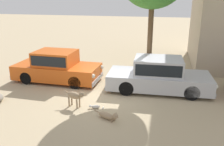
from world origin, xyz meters
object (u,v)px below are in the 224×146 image
object	(u,v)px
stray_dog_spotted	(75,96)
stray_cat	(95,107)
parked_sedan_nearest	(57,66)
stray_dog_tan	(108,116)
parked_sedan_second	(158,75)

from	to	relation	value
stray_dog_spotted	stray_cat	world-z (taller)	stray_dog_spotted
parked_sedan_nearest	stray_cat	world-z (taller)	parked_sedan_nearest
stray_dog_spotted	stray_cat	distance (m)	0.86
parked_sedan_nearest	stray_dog_spotted	xyz separation A→B (m)	(1.98, -2.57, -0.28)
stray_cat	stray_dog_tan	bearing A→B (deg)	120.97
parked_sedan_nearest	stray_dog_spotted	distance (m)	3.25
parked_sedan_nearest	stray_dog_tan	bearing A→B (deg)	-42.44
stray_dog_spotted	parked_sedan_nearest	bearing A→B (deg)	143.37
parked_sedan_nearest	parked_sedan_second	size ratio (longest dim) A/B	0.92
parked_sedan_second	stray_cat	bearing A→B (deg)	-135.92
parked_sedan_nearest	parked_sedan_second	world-z (taller)	parked_sedan_nearest
parked_sedan_second	stray_dog_tan	xyz separation A→B (m)	(-1.54, -3.08, -0.60)
stray_dog_tan	stray_cat	bearing A→B (deg)	158.49
parked_sedan_nearest	stray_dog_spotted	bearing A→B (deg)	-51.78
parked_sedan_second	stray_dog_tan	size ratio (longest dim) A/B	4.68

